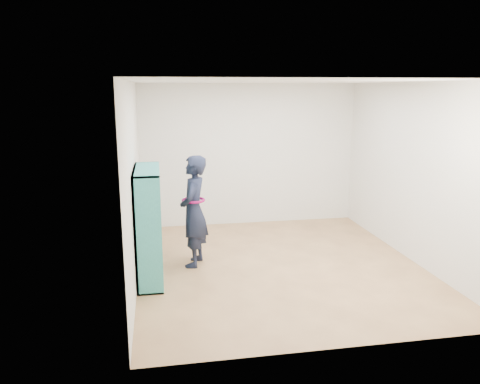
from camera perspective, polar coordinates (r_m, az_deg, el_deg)
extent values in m
plane|color=#88603E|center=(6.88, 4.79, -8.90)|extent=(4.50, 4.50, 0.00)
plane|color=white|center=(6.40, 5.23, 13.30)|extent=(4.50, 4.50, 0.00)
cube|color=silver|center=(6.30, -12.84, 1.16)|extent=(0.02, 4.50, 2.60)
cube|color=silver|center=(7.29, 20.36, 2.21)|extent=(0.02, 4.50, 2.60)
cube|color=silver|center=(8.68, 1.13, 4.54)|extent=(4.00, 0.02, 2.60)
cube|color=silver|center=(4.44, 12.56, -3.58)|extent=(4.00, 0.02, 2.60)
cube|color=teal|center=(5.78, -11.13, -5.43)|extent=(0.33, 0.02, 1.50)
cube|color=teal|center=(6.84, -11.01, -2.61)|extent=(0.33, 0.02, 1.50)
cube|color=teal|center=(6.55, -10.79, -10.11)|extent=(0.33, 1.13, 0.02)
cube|color=teal|center=(6.14, -11.35, 2.72)|extent=(0.33, 1.13, 0.02)
cube|color=teal|center=(6.31, -12.45, -3.95)|extent=(0.02, 1.13, 1.50)
cube|color=teal|center=(6.13, -11.08, -4.37)|extent=(0.30, 0.02, 1.45)
cube|color=teal|center=(6.48, -11.05, -3.46)|extent=(0.30, 0.02, 1.45)
cube|color=teal|center=(6.42, -10.93, -7.02)|extent=(0.30, 1.08, 0.02)
cube|color=teal|center=(6.31, -11.06, -3.90)|extent=(0.30, 1.08, 0.02)
cube|color=teal|center=(6.21, -11.20, -0.69)|extent=(0.30, 1.08, 0.02)
cube|color=beige|center=(6.19, -10.66, -10.86)|extent=(0.21, 0.13, 0.08)
cube|color=black|center=(5.99, -10.74, -7.28)|extent=(0.17, 0.15, 0.21)
cube|color=maroon|center=(5.87, -10.89, -3.87)|extent=(0.17, 0.15, 0.22)
cube|color=silver|center=(5.85, -11.09, -1.13)|extent=(0.21, 0.13, 0.05)
cube|color=navy|center=(6.45, -10.58, -9.32)|extent=(0.17, 0.15, 0.19)
cube|color=brown|center=(6.32, -10.72, -6.16)|extent=(0.17, 0.15, 0.21)
cube|color=#BFB28C|center=(6.28, -10.91, -3.47)|extent=(0.21, 0.13, 0.08)
cube|color=#26594C|center=(6.14, -10.99, 0.18)|extent=(0.17, 0.15, 0.19)
cube|color=beige|center=(6.79, -10.58, -8.17)|extent=(0.17, 0.15, 0.20)
cube|color=black|center=(6.73, -10.76, -5.60)|extent=(0.21, 0.13, 0.08)
cube|color=maroon|center=(6.56, -10.83, -2.11)|extent=(0.17, 0.15, 0.22)
cube|color=silver|center=(6.48, -10.97, 1.00)|extent=(0.17, 0.15, 0.23)
imported|color=black|center=(6.68, -5.67, -2.35)|extent=(0.53, 0.67, 1.60)
torus|color=#970B55|center=(6.64, -5.70, -1.00)|extent=(0.41, 0.41, 0.04)
cube|color=silver|center=(6.78, -6.73, -1.24)|extent=(0.02, 0.12, 0.14)
cube|color=black|center=(6.78, -6.73, -1.24)|extent=(0.02, 0.11, 0.14)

